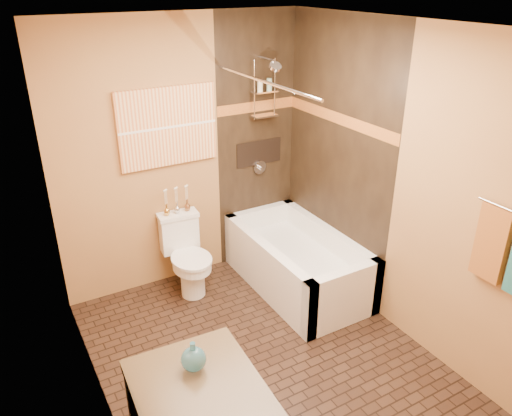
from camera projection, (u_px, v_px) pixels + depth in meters
floor at (265, 360)px, 3.95m from camera, size 3.00×3.00×0.00m
wall_left at (89, 265)px, 2.88m from camera, size 0.02×3.00×2.50m
wall_right at (396, 185)px, 3.96m from camera, size 0.02×3.00×2.50m
wall_back at (183, 156)px, 4.60m from camera, size 2.40×0.02×2.50m
wall_front at (438, 347)px, 2.24m from camera, size 2.40×0.02×2.50m
ceiling at (269, 25)px, 2.89m from camera, size 3.00×3.00×0.00m
alcove_tile_back at (257, 143)px, 4.93m from camera, size 0.85×0.01×2.50m
alcove_tile_right at (336, 158)px, 4.54m from camera, size 0.01×1.50×2.50m
mosaic_band_back at (257, 106)px, 4.77m from camera, size 0.85×0.01×0.10m
mosaic_band_right at (338, 118)px, 4.38m from camera, size 0.01×1.50×0.10m
alcove_niche at (259, 153)px, 4.98m from camera, size 0.50×0.01×0.25m
shower_fixtures at (265, 104)px, 4.68m from camera, size 0.24×0.33×1.16m
curtain_rod at (262, 81)px, 3.86m from camera, size 0.03×1.55×0.03m
towel_rust at (492, 243)px, 3.25m from camera, size 0.05×0.22×0.52m
sunset_painting at (168, 127)px, 4.39m from camera, size 0.90×0.04×0.70m
vanity_mirror at (141, 325)px, 1.99m from camera, size 0.01×1.00×0.90m
bathtub at (297, 266)px, 4.81m from camera, size 0.80×1.50×0.55m
toilet at (187, 255)px, 4.69m from camera, size 0.39×0.57×0.74m
teal_bottle at (193, 356)px, 2.56m from camera, size 0.17×0.17×0.21m
bud_vases at (177, 200)px, 4.61m from camera, size 0.26×0.05×0.25m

